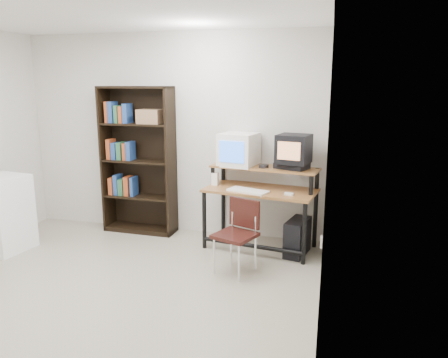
% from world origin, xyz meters
% --- Properties ---
extents(floor, '(4.00, 4.00, 0.01)m').
position_xyz_m(floor, '(0.00, 0.00, -0.01)').
color(floor, '#A69F8A').
rests_on(floor, ground).
extents(ceiling, '(4.00, 4.00, 0.01)m').
position_xyz_m(ceiling, '(0.00, 0.00, 2.60)').
color(ceiling, white).
rests_on(ceiling, back_wall).
extents(back_wall, '(4.00, 0.01, 2.60)m').
position_xyz_m(back_wall, '(0.00, 2.00, 1.30)').
color(back_wall, beige).
rests_on(back_wall, floor).
extents(right_wall, '(0.01, 4.00, 2.60)m').
position_xyz_m(right_wall, '(2.00, 0.00, 1.30)').
color(right_wall, beige).
rests_on(right_wall, floor).
extents(computer_desk, '(1.39, 0.86, 0.98)m').
position_xyz_m(computer_desk, '(1.25, 1.62, 0.70)').
color(computer_desk, '#976231').
rests_on(computer_desk, floor).
extents(crt_monitor, '(0.50, 0.50, 0.40)m').
position_xyz_m(crt_monitor, '(0.94, 1.79, 1.17)').
color(crt_monitor, white).
rests_on(crt_monitor, computer_desk).
extents(vcr, '(0.43, 0.38, 0.08)m').
position_xyz_m(vcr, '(1.60, 1.69, 1.01)').
color(vcr, black).
rests_on(vcr, computer_desk).
extents(crt_tv, '(0.43, 0.42, 0.34)m').
position_xyz_m(crt_tv, '(1.62, 1.68, 1.22)').
color(crt_tv, black).
rests_on(crt_tv, vcr).
extents(cd_spindle, '(0.14, 0.14, 0.05)m').
position_xyz_m(cd_spindle, '(1.27, 1.67, 0.99)').
color(cd_spindle, '#26262B').
rests_on(cd_spindle, computer_desk).
extents(keyboard, '(0.51, 0.36, 0.03)m').
position_xyz_m(keyboard, '(1.13, 1.44, 0.74)').
color(keyboard, white).
rests_on(keyboard, computer_desk).
extents(mousepad, '(0.27, 0.24, 0.01)m').
position_xyz_m(mousepad, '(1.60, 1.41, 0.72)').
color(mousepad, black).
rests_on(mousepad, computer_desk).
extents(mouse, '(0.11, 0.08, 0.03)m').
position_xyz_m(mouse, '(1.61, 1.40, 0.74)').
color(mouse, white).
rests_on(mouse, mousepad).
extents(desk_speaker, '(0.09, 0.08, 0.17)m').
position_xyz_m(desk_speaker, '(0.67, 1.68, 0.80)').
color(desk_speaker, white).
rests_on(desk_speaker, computer_desk).
extents(pc_tower, '(0.30, 0.48, 0.42)m').
position_xyz_m(pc_tower, '(1.71, 1.49, 0.21)').
color(pc_tower, black).
rests_on(pc_tower, floor).
extents(school_chair, '(0.50, 0.50, 0.77)m').
position_xyz_m(school_chair, '(1.14, 0.88, 0.47)').
color(school_chair, black).
rests_on(school_chair, floor).
extents(bookshelf, '(0.98, 0.37, 1.93)m').
position_xyz_m(bookshelf, '(-0.42, 1.86, 0.98)').
color(bookshelf, black).
rests_on(bookshelf, floor).
extents(mini_fridge, '(0.60, 0.62, 0.90)m').
position_xyz_m(mini_fridge, '(-1.72, 0.81, 0.45)').
color(mini_fridge, white).
rests_on(mini_fridge, floor).
extents(wall_outlet, '(0.02, 0.08, 0.12)m').
position_xyz_m(wall_outlet, '(1.99, 1.15, 0.30)').
color(wall_outlet, beige).
rests_on(wall_outlet, right_wall).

